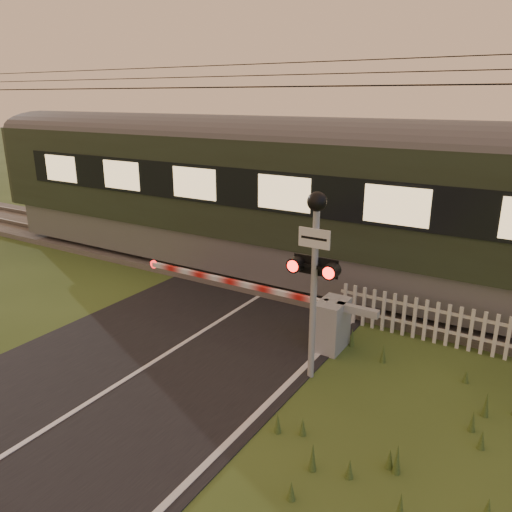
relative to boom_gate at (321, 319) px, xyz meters
The scene contains 7 objects.
ground 4.14m from the boom_gate, 129.37° to the right, with size 160.00×160.00×0.00m, color #374C1D.
road 4.31m from the boom_gate, 127.21° to the right, with size 6.00×140.00×0.03m.
track_bed 4.26m from the boom_gate, 127.92° to the left, with size 140.00×3.40×0.39m.
overhead_wires 6.63m from the boom_gate, 127.92° to the left, with size 120.00×0.62×0.62m.
boom_gate is the anchor object (origin of this frame).
crossing_signal 2.33m from the boom_gate, 73.25° to the right, with size 0.93×0.37×3.67m.
picket_fence 2.38m from the boom_gate, 37.25° to the left, with size 4.06×0.08×0.98m.
Camera 1 is at (6.60, -6.01, 5.25)m, focal length 35.00 mm.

